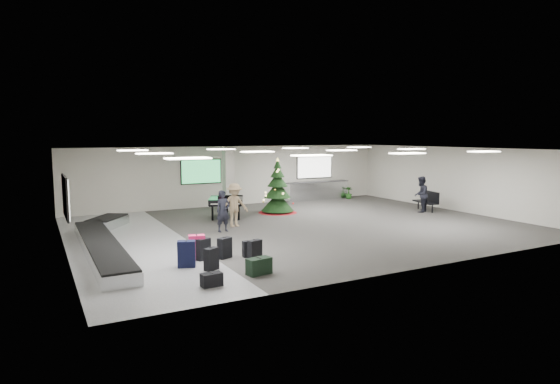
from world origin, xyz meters
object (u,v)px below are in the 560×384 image
christmas_tree (278,194)px  potted_plant_right (349,193)px  grand_piano (226,201)px  traveler_b (235,205)px  bench (427,200)px  baggage_carousel (103,241)px  traveler_bench (421,194)px  pink_suitcase (197,247)px  potted_plant_left (281,196)px  service_counter (317,190)px  traveler_a (223,211)px

christmas_tree → potted_plant_right: size_ratio=3.77×
grand_piano → traveler_b: size_ratio=1.30×
grand_piano → bench: 10.09m
christmas_tree → baggage_carousel: bearing=-157.0°
traveler_bench → traveler_b: bearing=-35.7°
pink_suitcase → christmas_tree: 9.16m
traveler_bench → potted_plant_left: size_ratio=2.01×
baggage_carousel → pink_suitcase: (2.32, -3.02, 0.17)m
grand_piano → potted_plant_right: size_ratio=3.26×
service_counter → baggage_carousel: bearing=-152.3°
traveler_b → traveler_a: bearing=-138.6°
baggage_carousel → potted_plant_left: size_ratio=10.97×
potted_plant_right → pink_suitcase: bearing=-143.5°
grand_piano → potted_plant_left: (4.30, 2.73, -0.34)m
christmas_tree → grand_piano: christmas_tree is taller
traveler_bench → potted_plant_right: traveler_bench is taller
christmas_tree → bench: bearing=-23.6°
service_counter → christmas_tree: christmas_tree is taller
bench → potted_plant_left: (-5.39, 5.54, -0.13)m
pink_suitcase → baggage_carousel: bearing=141.4°
traveler_a → pink_suitcase: bearing=-128.8°
christmas_tree → traveler_b: 3.96m
service_counter → traveler_b: size_ratio=2.23×
grand_piano → potted_plant_left: grand_piano is taller
service_counter → traveler_b: 9.24m
traveler_a → traveler_bench: traveler_bench is taller
service_counter → traveler_bench: (2.05, -6.29, 0.34)m
grand_piano → potted_plant_right: bearing=41.3°
christmas_tree → traveler_a: christmas_tree is taller
christmas_tree → traveler_a: 5.06m
baggage_carousel → christmas_tree: (8.58, 3.64, 0.72)m
service_counter → pink_suitcase: service_counter is taller
traveler_bench → service_counter: bearing=-102.4°
grand_piano → traveler_b: (-0.45, -2.10, 0.12)m
grand_piano → traveler_a: 3.12m
traveler_a → potted_plant_left: bearing=38.3°
bench → traveler_bench: bearing=-150.5°
traveler_a → traveler_b: bearing=36.6°
baggage_carousel → bench: size_ratio=5.80×
traveler_a → baggage_carousel: bearing=-179.8°
potted_plant_right → service_counter: bearing=163.3°
baggage_carousel → traveler_a: bearing=7.1°
pink_suitcase → traveler_b: 5.33m
pink_suitcase → bench: (13.17, 3.65, 0.19)m
grand_piano → baggage_carousel: bearing=-125.2°
traveler_bench → potted_plant_left: (-4.78, 5.72, -0.45)m
christmas_tree → bench: size_ratio=1.63×
traveler_bench → potted_plant_right: size_ratio=2.46×
christmas_tree → grand_piano: size_ratio=1.16×
grand_piano → traveler_bench: size_ratio=1.33×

